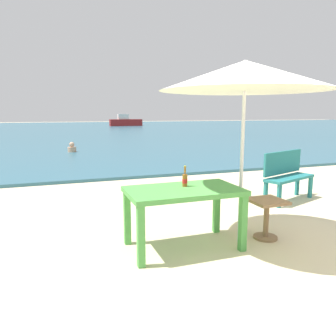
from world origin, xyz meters
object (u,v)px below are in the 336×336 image
object	(u,v)px
patio_umbrella	(245,76)
swimmer_person	(72,148)
picnic_table_green	(184,197)
boat_barge	(125,122)
bench_teal_center	(287,173)
side_table_wood	(267,213)
beer_bottle_amber	(185,179)

from	to	relation	value
patio_umbrella	swimmer_person	size ratio (longest dim) A/B	5.61
picnic_table_green	boat_barge	xyz separation A→B (m)	(7.02, 35.76, -0.06)
picnic_table_green	patio_umbrella	world-z (taller)	patio_umbrella
patio_umbrella	bench_teal_center	size ratio (longest dim) A/B	1.84
boat_barge	side_table_wood	bearing A→B (deg)	-99.28
side_table_wood	boat_barge	distance (m)	36.34
patio_umbrella	side_table_wood	bearing A→B (deg)	-3.45
beer_bottle_amber	bench_teal_center	size ratio (longest dim) A/B	0.21
side_table_wood	boat_barge	size ratio (longest dim) A/B	0.14
patio_umbrella	side_table_wood	distance (m)	1.81
boat_barge	patio_umbrella	bearing A→B (deg)	-99.91
beer_bottle_amber	patio_umbrella	world-z (taller)	patio_umbrella
picnic_table_green	swimmer_person	bearing A→B (deg)	94.17
picnic_table_green	beer_bottle_amber	size ratio (longest dim) A/B	5.28
swimmer_person	boat_barge	bearing A→B (deg)	73.06
picnic_table_green	patio_umbrella	distance (m)	1.65
swimmer_person	boat_barge	xyz separation A→B (m)	(7.77, 25.49, 0.35)
picnic_table_green	bench_teal_center	bearing A→B (deg)	27.49
side_table_wood	bench_teal_center	distance (m)	2.17
picnic_table_green	side_table_wood	size ratio (longest dim) A/B	2.59
picnic_table_green	beer_bottle_amber	distance (m)	0.23
bench_teal_center	swimmer_person	distance (m)	9.52
side_table_wood	patio_umbrella	bearing A→B (deg)	176.55
picnic_table_green	patio_umbrella	size ratio (longest dim) A/B	0.61
beer_bottle_amber	patio_umbrella	distance (m)	1.46
boat_barge	bench_teal_center	bearing A→B (deg)	-97.15
picnic_table_green	bench_teal_center	distance (m)	3.05
picnic_table_green	beer_bottle_amber	xyz separation A→B (m)	(0.06, 0.10, 0.20)
bench_teal_center	patio_umbrella	bearing A→B (deg)	-142.67
bench_teal_center	beer_bottle_amber	bearing A→B (deg)	-153.78
picnic_table_green	patio_umbrella	bearing A→B (deg)	-5.86
side_table_wood	swimmer_person	bearing A→B (deg)	100.40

